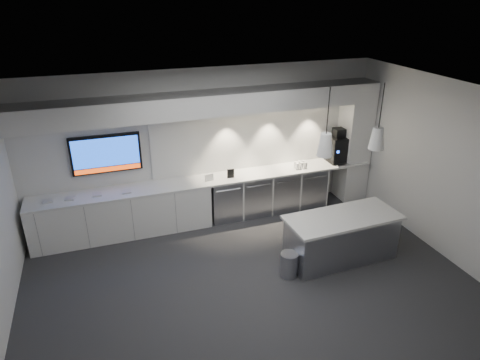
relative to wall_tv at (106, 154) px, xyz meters
name	(u,v)px	position (x,y,z in m)	size (l,w,h in m)	color
floor	(249,282)	(1.90, -2.45, -1.56)	(7.00, 7.00, 0.00)	#2E2E31
ceiling	(251,97)	(1.90, -2.45, 1.44)	(7.00, 7.00, 0.00)	black
wall_back	(206,145)	(1.90, 0.05, -0.06)	(7.00, 7.00, 0.00)	white
wall_front	(340,309)	(1.90, -4.95, -0.06)	(7.00, 7.00, 0.00)	white
wall_right	(442,169)	(5.40, -2.45, -0.06)	(7.00, 7.00, 0.00)	white
back_counter	(212,180)	(1.90, -0.27, -0.68)	(6.80, 0.65, 0.04)	white
left_base_cabinets	(123,214)	(0.15, -0.27, -1.13)	(3.30, 0.63, 0.86)	white
fridge_unit_a	(224,198)	(2.15, -0.27, -1.13)	(0.60, 0.61, 0.85)	#9B9DA3
fridge_unit_b	(253,194)	(2.78, -0.27, -1.13)	(0.60, 0.61, 0.85)	#9B9DA3
fridge_unit_c	(281,190)	(3.41, -0.27, -1.13)	(0.60, 0.61, 0.85)	#9B9DA3
fridge_unit_d	(308,186)	(4.04, -0.27, -1.13)	(0.60, 0.61, 0.85)	#9B9DA3
backsplash	(263,136)	(3.10, 0.03, -0.01)	(4.60, 0.03, 1.30)	white
soffit	(209,103)	(1.90, -0.25, 0.84)	(6.90, 0.60, 0.40)	white
column	(354,142)	(5.10, -0.25, -0.26)	(0.55, 0.55, 2.60)	white
wall_tv	(106,154)	(0.00, 0.00, 0.00)	(1.25, 0.07, 0.72)	black
island	(341,237)	(3.62, -2.33, -1.14)	(1.98, 0.91, 0.83)	#9B9DA3
bin	(289,265)	(2.57, -2.49, -1.35)	(0.29, 0.29, 0.41)	#9B9DA3
coffee_machine	(337,148)	(4.70, -0.25, -0.36)	(0.41, 0.58, 0.73)	black
sign_black	(231,173)	(2.27, -0.35, -0.57)	(0.14, 0.02, 0.18)	black
sign_white	(209,177)	(1.83, -0.35, -0.59)	(0.18, 0.02, 0.14)	white
cup_cluster	(300,165)	(3.79, -0.36, -0.59)	(0.26, 0.17, 0.14)	white
tray_a	(47,201)	(-1.09, -0.28, -0.65)	(0.16, 0.16, 0.03)	#BEBEBE
tray_b	(70,198)	(-0.72, -0.30, -0.65)	(0.16, 0.16, 0.03)	#BEBEBE
tray_c	(97,194)	(-0.26, -0.30, -0.65)	(0.16, 0.16, 0.03)	#BEBEBE
tray_d	(126,192)	(0.26, -0.35, -0.65)	(0.16, 0.16, 0.03)	#BEBEBE
pendant_left	(325,145)	(3.15, -2.33, 0.59)	(0.25, 0.25, 1.06)	white
pendant_right	(377,138)	(4.08, -2.33, 0.59)	(0.25, 0.25, 1.06)	white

